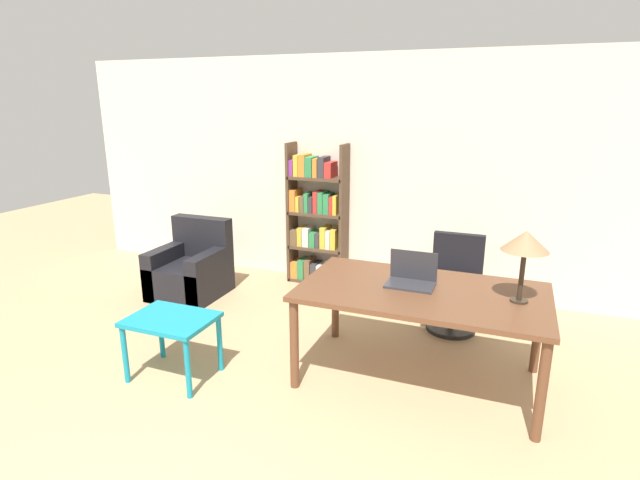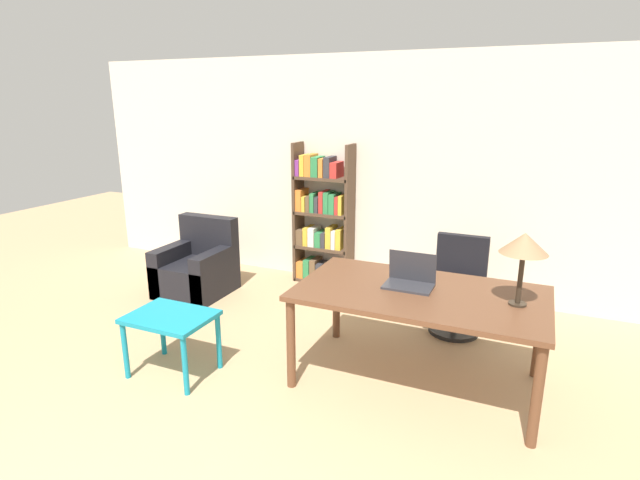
{
  "view_description": "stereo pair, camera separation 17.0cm",
  "coord_description": "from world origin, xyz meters",
  "px_view_note": "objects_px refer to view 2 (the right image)",
  "views": [
    {
      "loc": [
        1.53,
        -1.11,
        2.19
      ],
      "look_at": [
        0.01,
        2.74,
        1.02
      ],
      "focal_mm": 28.0,
      "sensor_mm": 36.0,
      "label": 1
    },
    {
      "loc": [
        1.68,
        -1.04,
        2.19
      ],
      "look_at": [
        0.01,
        2.74,
        1.02
      ],
      "focal_mm": 28.0,
      "sensor_mm": 36.0,
      "label": 2
    }
  ],
  "objects_px": {
    "side_table_blue": "(171,324)",
    "armchair": "(197,269)",
    "office_chair": "(458,287)",
    "desk": "(420,301)",
    "laptop": "(410,279)",
    "table_lamp": "(524,245)",
    "bookshelf": "(321,220)"
  },
  "relations": [
    {
      "from": "side_table_blue",
      "to": "armchair",
      "type": "relative_size",
      "value": 0.77
    },
    {
      "from": "office_chair",
      "to": "side_table_blue",
      "type": "xyz_separation_m",
      "value": [
        -1.99,
        -1.78,
        -0.0
      ]
    },
    {
      "from": "desk",
      "to": "armchair",
      "type": "distance_m",
      "value": 2.96
    },
    {
      "from": "office_chair",
      "to": "laptop",
      "type": "bearing_deg",
      "value": -103.16
    },
    {
      "from": "office_chair",
      "to": "armchair",
      "type": "height_order",
      "value": "office_chair"
    },
    {
      "from": "laptop",
      "to": "armchair",
      "type": "xyz_separation_m",
      "value": [
        -2.69,
        0.8,
        -0.55
      ]
    },
    {
      "from": "side_table_blue",
      "to": "table_lamp",
      "type": "bearing_deg",
      "value": 15.42
    },
    {
      "from": "table_lamp",
      "to": "bookshelf",
      "type": "relative_size",
      "value": 0.31
    },
    {
      "from": "laptop",
      "to": "side_table_blue",
      "type": "xyz_separation_m",
      "value": [
        -1.76,
        -0.76,
        -0.39
      ]
    },
    {
      "from": "office_chair",
      "to": "bookshelf",
      "type": "height_order",
      "value": "bookshelf"
    },
    {
      "from": "side_table_blue",
      "to": "armchair",
      "type": "xyz_separation_m",
      "value": [
        -0.94,
        1.56,
        -0.16
      ]
    },
    {
      "from": "table_lamp",
      "to": "office_chair",
      "type": "height_order",
      "value": "table_lamp"
    },
    {
      "from": "desk",
      "to": "side_table_blue",
      "type": "distance_m",
      "value": 2.0
    },
    {
      "from": "side_table_blue",
      "to": "armchair",
      "type": "bearing_deg",
      "value": 120.96
    },
    {
      "from": "desk",
      "to": "table_lamp",
      "type": "height_order",
      "value": "table_lamp"
    },
    {
      "from": "desk",
      "to": "armchair",
      "type": "height_order",
      "value": "armchair"
    },
    {
      "from": "laptop",
      "to": "armchair",
      "type": "distance_m",
      "value": 2.86
    },
    {
      "from": "table_lamp",
      "to": "office_chair",
      "type": "relative_size",
      "value": 0.57
    },
    {
      "from": "desk",
      "to": "bookshelf",
      "type": "bearing_deg",
      "value": 131.96
    },
    {
      "from": "laptop",
      "to": "office_chair",
      "type": "bearing_deg",
      "value": 76.84
    },
    {
      "from": "armchair",
      "to": "bookshelf",
      "type": "xyz_separation_m",
      "value": [
        1.18,
        0.92,
        0.51
      ]
    },
    {
      "from": "table_lamp",
      "to": "armchair",
      "type": "bearing_deg",
      "value": 166.18
    },
    {
      "from": "bookshelf",
      "to": "table_lamp",
      "type": "bearing_deg",
      "value": -37.57
    },
    {
      "from": "table_lamp",
      "to": "side_table_blue",
      "type": "xyz_separation_m",
      "value": [
        -2.56,
        -0.7,
        -0.78
      ]
    },
    {
      "from": "desk",
      "to": "bookshelf",
      "type": "xyz_separation_m",
      "value": [
        -1.62,
        1.8,
        0.09
      ]
    },
    {
      "from": "office_chair",
      "to": "desk",
      "type": "bearing_deg",
      "value": -96.94
    },
    {
      "from": "side_table_blue",
      "to": "bookshelf",
      "type": "height_order",
      "value": "bookshelf"
    },
    {
      "from": "desk",
      "to": "office_chair",
      "type": "distance_m",
      "value": 1.13
    },
    {
      "from": "office_chair",
      "to": "armchair",
      "type": "distance_m",
      "value": 2.94
    },
    {
      "from": "laptop",
      "to": "armchair",
      "type": "relative_size",
      "value": 0.43
    },
    {
      "from": "armchair",
      "to": "bookshelf",
      "type": "height_order",
      "value": "bookshelf"
    },
    {
      "from": "desk",
      "to": "table_lamp",
      "type": "relative_size",
      "value": 3.53
    }
  ]
}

